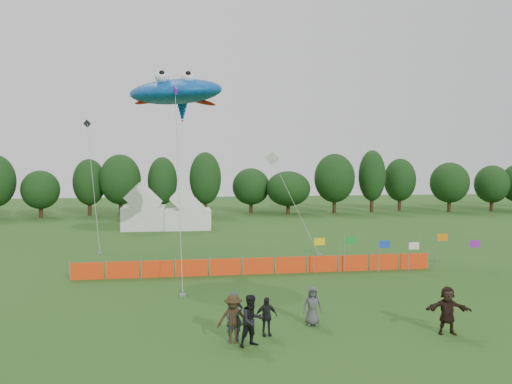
{
  "coord_description": "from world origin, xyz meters",
  "views": [
    {
      "loc": [
        -3.84,
        -20.09,
        6.73
      ],
      "look_at": [
        0.0,
        6.0,
        5.2
      ],
      "focal_mm": 35.0,
      "sensor_mm": 36.0,
      "label": 1
    }
  ],
  "objects": [
    {
      "name": "barrier_fence",
      "position": [
        0.64,
        9.48,
        0.5
      ],
      "size": [
        21.9,
        0.06,
        1.0
      ],
      "color": "#FB3C0D",
      "rests_on": "ground"
    },
    {
      "name": "ground",
      "position": [
        0.0,
        0.0,
        0.0
      ],
      "size": [
        160.0,
        160.0,
        0.0
      ],
      "primitive_type": "plane",
      "color": "#234C16",
      "rests_on": "ground"
    },
    {
      "name": "small_kite_dark",
      "position": [
        -11.11,
        21.99,
        5.41
      ],
      "size": [
        2.62,
        7.8,
        10.56
      ],
      "color": "black",
      "rests_on": "ground"
    },
    {
      "name": "flag_row",
      "position": [
        9.1,
        8.97,
        1.4
      ],
      "size": [
        10.73,
        0.68,
        2.28
      ],
      "color": "gray",
      "rests_on": "ground"
    },
    {
      "name": "spectator_e",
      "position": [
        1.44,
        -0.28,
        0.81
      ],
      "size": [
        0.83,
        0.58,
        1.62
      ],
      "primitive_type": "imported",
      "rotation": [
        0.0,
        0.0,
        -0.09
      ],
      "color": "#46464A",
      "rests_on": "ground"
    },
    {
      "name": "spectator_c",
      "position": [
        -2.01,
        -1.83,
        0.91
      ],
      "size": [
        1.27,
        0.85,
        1.83
      ],
      "primitive_type": "imported",
      "rotation": [
        0.0,
        0.0,
        -0.16
      ],
      "color": "#342615",
      "rests_on": "ground"
    },
    {
      "name": "stingray_kite",
      "position": [
        -4.23,
        14.7,
        11.5
      ],
      "size": [
        8.32,
        18.13,
        12.72
      ],
      "color": "blue",
      "rests_on": "ground"
    },
    {
      "name": "spectator_b",
      "position": [
        -1.37,
        -2.29,
        0.96
      ],
      "size": [
        1.14,
        1.03,
        1.91
      ],
      "primitive_type": "imported",
      "rotation": [
        0.0,
        0.0,
        0.39
      ],
      "color": "black",
      "rests_on": "ground"
    },
    {
      "name": "tent_right",
      "position": [
        -3.37,
        31.26,
        1.67
      ],
      "size": [
        4.69,
        3.75,
        3.31
      ],
      "color": "white",
      "rests_on": "ground"
    },
    {
      "name": "spectator_a",
      "position": [
        -1.95,
        -1.67,
        0.94
      ],
      "size": [
        0.78,
        0.61,
        1.88
      ],
      "primitive_type": "imported",
      "rotation": [
        0.0,
        0.0,
        0.26
      ],
      "color": "#2D364C",
      "rests_on": "ground"
    },
    {
      "name": "treeline",
      "position": [
        1.61,
        44.93,
        4.18
      ],
      "size": [
        104.57,
        8.78,
        8.36
      ],
      "color": "#382314",
      "rests_on": "ground"
    },
    {
      "name": "tent_left",
      "position": [
        -7.8,
        31.7,
        1.92
      ],
      "size": [
        4.31,
        4.31,
        3.8
      ],
      "color": "white",
      "rests_on": "ground"
    },
    {
      "name": "spectator_f",
      "position": [
        6.43,
        -2.1,
        0.94
      ],
      "size": [
        1.83,
        0.93,
        1.89
      ],
      "primitive_type": "imported",
      "rotation": [
        0.0,
        0.0,
        -0.22
      ],
      "color": "black",
      "rests_on": "ground"
    },
    {
      "name": "small_kite_white",
      "position": [
        4.39,
        20.29,
        5.22
      ],
      "size": [
        2.97,
        7.55,
        7.76
      ],
      "color": "silver",
      "rests_on": "ground"
    },
    {
      "name": "spectator_d",
      "position": [
        -0.66,
        -1.25,
        0.76
      ],
      "size": [
        0.92,
        0.45,
        1.52
      ],
      "primitive_type": "imported",
      "rotation": [
        0.0,
        0.0,
        0.09
      ],
      "color": "black",
      "rests_on": "ground"
    }
  ]
}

